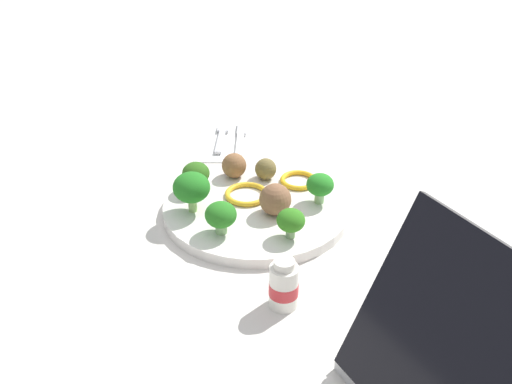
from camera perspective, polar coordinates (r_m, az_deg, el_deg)
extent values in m
plane|color=silver|center=(0.89, 0.00, -1.99)|extent=(4.00, 4.00, 0.00)
cylinder|color=white|center=(0.89, 0.00, -1.56)|extent=(0.28, 0.28, 0.02)
cylinder|color=#8EB87A|center=(0.81, 3.37, -4.02)|extent=(0.01, 0.01, 0.01)
ellipsoid|color=#317A1D|center=(0.79, 3.41, -2.76)|extent=(0.04, 0.04, 0.03)
cylinder|color=#92C26B|center=(0.92, -5.80, 0.58)|extent=(0.01, 0.01, 0.01)
ellipsoid|color=#30641C|center=(0.91, -5.88, 1.83)|extent=(0.04, 0.04, 0.03)
cylinder|color=#9CC870|center=(0.86, -6.19, -1.28)|extent=(0.01, 0.01, 0.02)
ellipsoid|color=#237620|center=(0.85, -6.30, 0.46)|extent=(0.05, 0.05, 0.04)
cylinder|color=#97C883|center=(0.89, 6.18, -0.57)|extent=(0.01, 0.01, 0.02)
ellipsoid|color=#278324|center=(0.87, 6.26, 0.72)|extent=(0.04, 0.04, 0.03)
cylinder|color=#8DBD79|center=(0.82, -3.40, -3.58)|extent=(0.02, 0.02, 0.01)
ellipsoid|color=#287720|center=(0.80, -3.45, -2.22)|extent=(0.04, 0.04, 0.04)
sphere|color=brown|center=(0.95, -2.15, 2.60)|extent=(0.04, 0.04, 0.04)
sphere|color=brown|center=(0.85, 1.89, -0.72)|extent=(0.05, 0.05, 0.05)
sphere|color=brown|center=(0.94, 0.94, 2.26)|extent=(0.03, 0.03, 0.03)
torus|color=yellow|center=(0.94, 4.16, 1.15)|extent=(0.07, 0.07, 0.01)
torus|color=yellow|center=(0.90, -0.92, -0.20)|extent=(0.08, 0.08, 0.01)
cube|color=white|center=(1.10, -2.48, 5.00)|extent=(0.18, 0.14, 0.01)
cube|color=silver|center=(1.09, -3.50, 4.89)|extent=(0.09, 0.02, 0.01)
cube|color=silver|center=(1.14, -3.20, 6.20)|extent=(0.03, 0.03, 0.01)
cube|color=white|center=(1.08, -1.61, 4.60)|extent=(0.09, 0.02, 0.01)
cube|color=silver|center=(1.14, -1.45, 6.19)|extent=(0.06, 0.02, 0.01)
cylinder|color=white|center=(0.71, 2.71, -9.17)|extent=(0.04, 0.04, 0.06)
cylinder|color=red|center=(0.71, 2.70, -9.34)|extent=(0.04, 0.04, 0.02)
cylinder|color=silver|center=(0.69, 2.77, -7.03)|extent=(0.03, 0.03, 0.01)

